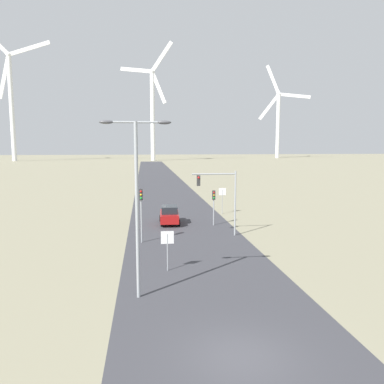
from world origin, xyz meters
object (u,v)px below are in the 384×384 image
at_px(wind_turbine_far_left, 11,97).
at_px(traffic_light_post_near_right, 214,200).
at_px(streetlamp, 137,187).
at_px(wind_turbine_center, 278,118).
at_px(stop_sign_near, 167,243).
at_px(traffic_light_mast_overhead, 220,190).
at_px(stop_sign_far, 222,196).
at_px(car_approaching, 169,215).
at_px(wind_turbine_left, 153,107).
at_px(traffic_light_post_near_left, 141,204).

bearing_deg(wind_turbine_far_left, traffic_light_post_near_right, -66.25).
distance_m(streetlamp, wind_turbine_center, 219.50).
relative_size(streetlamp, traffic_light_post_near_right, 2.63).
bearing_deg(streetlamp, wind_turbine_center, 68.10).
xyz_separation_m(stop_sign_near, traffic_light_mast_overhead, (5.08, 8.54, 2.22)).
height_order(streetlamp, wind_turbine_center, wind_turbine_center).
bearing_deg(traffic_light_mast_overhead, stop_sign_far, 76.98).
bearing_deg(car_approaching, stop_sign_far, 36.50).
bearing_deg(wind_turbine_center, wind_turbine_left, -158.49).
bearing_deg(stop_sign_far, car_approaching, -143.50).
relative_size(streetlamp, car_approaching, 2.16).
relative_size(stop_sign_far, traffic_light_post_near_right, 0.86).
bearing_deg(wind_turbine_center, traffic_light_post_near_left, -113.00).
relative_size(car_approaching, wind_turbine_far_left, 0.06).
relative_size(streetlamp, wind_turbine_far_left, 0.14).
xyz_separation_m(stop_sign_near, wind_turbine_left, (3.36, 168.90, 25.11)).
distance_m(car_approaching, wind_turbine_left, 156.97).
bearing_deg(wind_turbine_far_left, car_approaching, -67.39).
relative_size(traffic_light_post_near_left, car_approaching, 1.04).
bearing_deg(stop_sign_near, streetlamp, -114.08).
height_order(stop_sign_near, traffic_light_post_near_right, traffic_light_post_near_right).
distance_m(traffic_light_mast_overhead, wind_turbine_left, 162.00).
relative_size(traffic_light_post_near_left, wind_turbine_far_left, 0.07).
xyz_separation_m(streetlamp, car_approaching, (2.83, 18.04, -4.88)).
bearing_deg(traffic_light_post_near_left, traffic_light_mast_overhead, 11.77).
bearing_deg(stop_sign_far, wind_turbine_far_left, 115.23).
distance_m(streetlamp, traffic_light_post_near_right, 18.50).
relative_size(stop_sign_near, wind_turbine_left, 0.04).
xyz_separation_m(stop_sign_near, traffic_light_post_near_right, (5.35, 12.85, 0.76)).
relative_size(wind_turbine_left, wind_turbine_center, 1.04).
relative_size(stop_sign_near, stop_sign_far, 0.86).
bearing_deg(wind_turbine_far_left, streetlamp, -70.32).
height_order(car_approaching, wind_turbine_far_left, wind_turbine_far_left).
xyz_separation_m(stop_sign_near, wind_turbine_center, (79.82, 199.02, 22.34)).
distance_m(streetlamp, traffic_light_mast_overhead, 14.33).
distance_m(wind_turbine_far_left, wind_turbine_center, 147.11).
bearing_deg(wind_turbine_left, wind_turbine_far_left, 177.61).
height_order(wind_turbine_far_left, wind_turbine_left, wind_turbine_far_left).
bearing_deg(stop_sign_far, streetlamp, -112.05).
relative_size(traffic_light_mast_overhead, car_approaching, 1.35).
height_order(streetlamp, wind_turbine_left, wind_turbine_left).
distance_m(streetlamp, stop_sign_near, 5.88).
bearing_deg(traffic_light_mast_overhead, car_approaching, 125.69).
xyz_separation_m(streetlamp, traffic_light_post_near_right, (7.10, 16.77, -3.25)).
height_order(traffic_light_post_near_right, wind_turbine_far_left, wind_turbine_far_left).
relative_size(traffic_light_post_near_left, wind_turbine_left, 0.08).
xyz_separation_m(traffic_light_post_near_right, car_approaching, (-4.27, 1.26, -1.63)).
height_order(traffic_light_mast_overhead, wind_turbine_left, wind_turbine_left).
bearing_deg(traffic_light_post_near_right, traffic_light_post_near_left, -140.76).
bearing_deg(traffic_light_post_near_left, stop_sign_near, -76.97).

